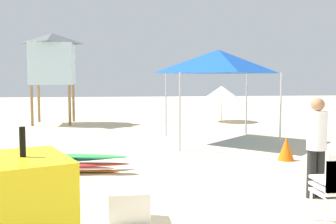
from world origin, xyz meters
TOP-DOWN VIEW (x-y plane):
  - surfboard_pile at (-2.50, 3.41)m, footprint 2.59×0.88m
  - lifeguard_near_right at (1.70, 1.10)m, footprint 0.32×0.32m
  - popup_canopy at (1.63, 7.09)m, footprint 2.95×2.95m
  - lifeguard_tower at (-4.27, 13.02)m, footprint 1.98×1.98m
  - beach_umbrella_left at (3.37, 12.86)m, footprint 1.91×1.91m
  - traffic_cone_near at (2.53, 4.04)m, footprint 0.40×0.40m
  - cooler_box at (-1.41, 0.48)m, footprint 0.57×0.36m

SIDE VIEW (x-z plane):
  - cooler_box at x=-1.41m, z-range 0.00..0.41m
  - surfboard_pile at x=-2.50m, z-range 0.01..0.41m
  - traffic_cone_near at x=2.53m, z-range 0.00..0.56m
  - lifeguard_near_right at x=1.70m, z-range 0.12..1.79m
  - beach_umbrella_left at x=3.37m, z-range 0.50..2.17m
  - popup_canopy at x=1.63m, z-range 1.08..3.97m
  - lifeguard_tower at x=-4.27m, z-range 0.88..4.87m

